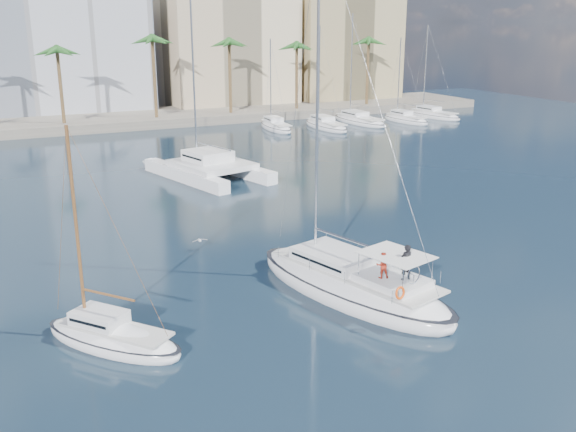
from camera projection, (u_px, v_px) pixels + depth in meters
ground at (304, 274)px, 36.42m from camera, size 160.00×160.00×0.00m
quay at (103, 121)px, 88.77m from camera, size 120.00×14.00×1.20m
building_beige at (227, 46)px, 102.97m from camera, size 20.00×14.00×20.00m
building_tan_right at (341, 51)px, 109.89m from camera, size 18.00×12.00×18.00m
palm_centre at (102, 50)px, 82.51m from camera, size 3.60×3.60×12.30m
palm_right at (332, 46)px, 96.70m from camera, size 3.60×3.60×12.30m
main_sloop at (351, 284)px, 33.55m from camera, size 7.46×13.72×19.42m
small_sloop at (112, 337)px, 28.28m from camera, size 6.21×7.00×10.29m
catamaran at (209, 165)px, 58.79m from camera, size 9.19×13.72×18.25m
seagull at (200, 240)px, 39.88m from camera, size 0.99×0.43×0.18m
moored_yacht_a at (276, 130)px, 85.23m from camera, size 3.37×9.52×11.90m
moored_yacht_b at (326, 128)px, 86.22m from camera, size 3.32×10.83×13.72m
moored_yacht_c at (359, 123)px, 90.66m from camera, size 3.98×12.33×15.54m
moored_yacht_d at (405, 122)px, 91.65m from camera, size 3.52×9.55×11.90m
moored_yacht_e at (433, 117)px, 96.08m from camera, size 4.61×11.11×13.72m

